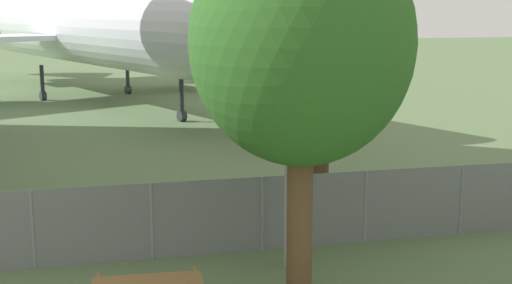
{
  "coord_description": "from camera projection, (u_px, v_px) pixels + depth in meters",
  "views": [
    {
      "loc": [
        -3.9,
        -4.6,
        5.57
      ],
      "look_at": [
        0.58,
        13.8,
        2.0
      ],
      "focal_mm": 50.0,
      "sensor_mm": 36.0,
      "label": 1
    }
  ],
  "objects": [
    {
      "name": "light_mast",
      "position": [
        289.0,
        24.0,
        14.62
      ],
      "size": [
        0.44,
        0.44,
        8.7
      ],
      "color": "#99999E",
      "rests_on": "ground"
    },
    {
      "name": "tree_far_right",
      "position": [
        321.0,
        31.0,
        17.41
      ],
      "size": [
        4.39,
        4.39,
        7.46
      ],
      "color": "brown",
      "rests_on": "ground"
    },
    {
      "name": "airplane",
      "position": [
        92.0,
        26.0,
        43.53
      ],
      "size": [
        33.14,
        41.8,
        14.01
      ],
      "rotation": [
        0.0,
        0.0,
        -1.19
      ],
      "color": "white",
      "rests_on": "ground"
    },
    {
      "name": "tree_behind_benches",
      "position": [
        302.0,
        44.0,
        13.05
      ],
      "size": [
        4.17,
        4.17,
        7.24
      ],
      "color": "brown",
      "rests_on": "ground"
    },
    {
      "name": "perimeter_fence",
      "position": [
        262.0,
        214.0,
        16.48
      ],
      "size": [
        56.07,
        0.07,
        1.76
      ],
      "color": "gray",
      "rests_on": "ground"
    }
  ]
}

